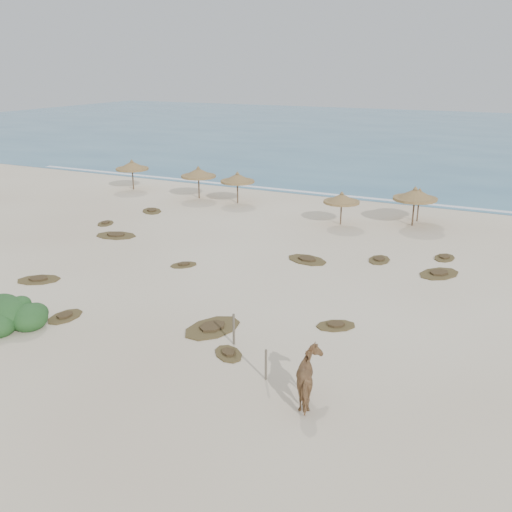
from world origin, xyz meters
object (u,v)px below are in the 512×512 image
Objects in this scene: horse at (310,379)px; bush at (9,315)px; palapa_1 at (198,173)px; palapa_0 at (132,166)px.

bush is at bearing -22.48° from horse.
palapa_1 reaches higher than bush.
horse is 13.83m from bush.
palapa_0 is at bearing 116.59° from bush.
palapa_1 is at bearing 102.40° from bush.
horse is (26.48, -25.15, -1.23)m from palapa_0.
palapa_1 is at bearing -75.06° from horse.
palapa_0 is 0.94× the size of bush.
palapa_1 is 1.82× the size of horse.
bush is at bearing -63.41° from palapa_0.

